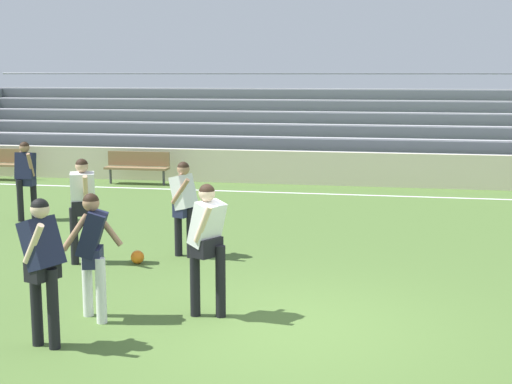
{
  "coord_description": "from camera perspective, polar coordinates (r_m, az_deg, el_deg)",
  "views": [
    {
      "loc": [
        1.2,
        -8.49,
        3.09
      ],
      "look_at": [
        -1.22,
        4.27,
        0.96
      ],
      "focal_mm": 51.21,
      "sensor_mm": 36.0,
      "label": 1
    }
  ],
  "objects": [
    {
      "name": "player_dark_trailing_run",
      "position": [
        16.03,
        -17.54,
        1.37
      ],
      "size": [
        0.44,
        0.48,
        1.66
      ],
      "color": "black",
      "rests_on": "ground"
    },
    {
      "name": "player_dark_pressing_high",
      "position": [
        9.33,
        -12.65,
        -4.11
      ],
      "size": [
        0.68,
        0.46,
        1.62
      ],
      "color": "white",
      "rests_on": "ground"
    },
    {
      "name": "player_white_overlapping",
      "position": [
        9.22,
        -3.83,
        -3.6
      ],
      "size": [
        0.5,
        0.64,
        1.72
      ],
      "color": "black",
      "rests_on": "ground"
    },
    {
      "name": "player_dark_wide_left",
      "position": [
        8.52,
        -16.35,
        -5.05
      ],
      "size": [
        0.5,
        0.58,
        1.72
      ],
      "color": "black",
      "rests_on": "ground"
    },
    {
      "name": "soccer_ball",
      "position": [
        12.11,
        -9.24,
        -5.04
      ],
      "size": [
        0.22,
        0.22,
        0.22
      ],
      "primitive_type": "sphere",
      "color": "orange",
      "rests_on": "ground"
    },
    {
      "name": "bleacher_stand",
      "position": [
        23.49,
        0.71,
        5.03
      ],
      "size": [
        20.88,
        4.86,
        3.08
      ],
      "color": "#B2B2B7",
      "rests_on": "ground"
    },
    {
      "name": "bench_far_left",
      "position": [
        20.66,
        -9.24,
        2.13
      ],
      "size": [
        1.8,
        0.4,
        0.9
      ],
      "color": "olive",
      "rests_on": "ground"
    },
    {
      "name": "player_white_deep_cover",
      "position": [
        12.29,
        -5.66,
        -0.69
      ],
      "size": [
        0.46,
        0.59,
        1.62
      ],
      "color": "black",
      "rests_on": "ground"
    },
    {
      "name": "sideline_wall",
      "position": [
        20.23,
        7.23,
        1.79
      ],
      "size": [
        48.0,
        0.16,
        0.92
      ],
      "primitive_type": "cube",
      "color": "beige",
      "rests_on": "ground"
    },
    {
      "name": "ground_plane",
      "position": [
        9.11,
        2.57,
        -10.49
      ],
      "size": [
        160.0,
        160.0,
        0.0
      ],
      "primitive_type": "plane",
      "color": "#4C6B30"
    },
    {
      "name": "player_white_on_ball",
      "position": [
        12.14,
        -13.35,
        -0.68
      ],
      "size": [
        0.46,
        0.66,
        1.72
      ],
      "color": "black",
      "rests_on": "ground"
    },
    {
      "name": "field_line_sideline",
      "position": [
        18.79,
        6.91,
        -0.19
      ],
      "size": [
        44.0,
        0.12,
        0.01
      ],
      "primitive_type": "cube",
      "color": "white",
      "rests_on": "ground"
    }
  ]
}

